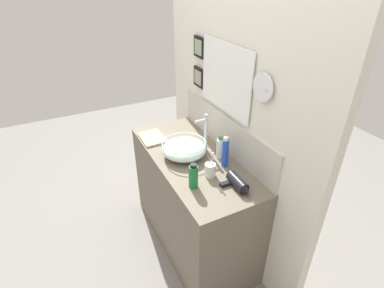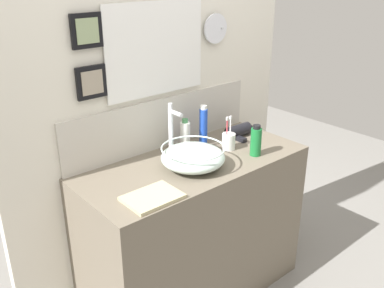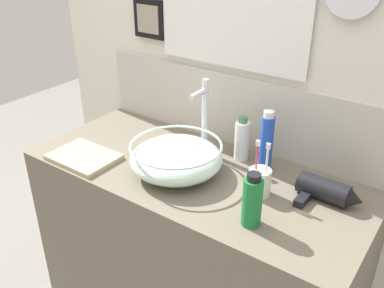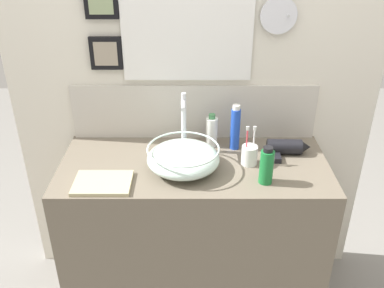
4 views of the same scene
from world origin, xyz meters
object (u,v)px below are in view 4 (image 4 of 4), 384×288
at_px(toothbrush_cup, 250,154).
at_px(shampoo_bottle, 213,131).
at_px(spray_bottle, 236,128).
at_px(lotion_bottle, 268,166).
at_px(faucet, 185,120).
at_px(hair_drier, 288,147).
at_px(hand_towel, 104,183).
at_px(glass_bowl_sink, 184,158).

relative_size(toothbrush_cup, shampoo_bottle, 1.14).
relative_size(spray_bottle, shampoo_bottle, 1.36).
distance_m(toothbrush_cup, lotion_bottle, 0.16).
xyz_separation_m(faucet, hair_drier, (0.47, -0.03, -0.13)).
distance_m(faucet, hair_drier, 0.49).
bearing_deg(hair_drier, hand_towel, -162.49).
xyz_separation_m(hair_drier, toothbrush_cup, (-0.19, -0.09, 0.01)).
distance_m(faucet, lotion_bottle, 0.44).
distance_m(hair_drier, spray_bottle, 0.25).
bearing_deg(toothbrush_cup, hair_drier, 24.68).
bearing_deg(faucet, shampoo_bottle, 21.83).
bearing_deg(spray_bottle, glass_bowl_sink, -141.46).
xyz_separation_m(hair_drier, shampoo_bottle, (-0.34, 0.08, 0.04)).
bearing_deg(spray_bottle, hand_towel, -151.46).
distance_m(glass_bowl_sink, hair_drier, 0.49).
relative_size(lotion_bottle, shampoo_bottle, 1.02).
bearing_deg(hand_towel, glass_bowl_sink, 19.89).
bearing_deg(lotion_bottle, faucet, 142.20).
bearing_deg(toothbrush_cup, hand_towel, -164.75).
relative_size(glass_bowl_sink, hand_towel, 1.33).
distance_m(hair_drier, hand_towel, 0.84).
xyz_separation_m(lotion_bottle, hand_towel, (-0.67, -0.02, -0.07)).
relative_size(glass_bowl_sink, lotion_bottle, 1.89).
bearing_deg(shampoo_bottle, hand_towel, -143.88).
bearing_deg(toothbrush_cup, spray_bottle, 110.76).
height_order(hair_drier, shampoo_bottle, shampoo_bottle).
height_order(faucet, toothbrush_cup, faucet).
relative_size(hair_drier, lotion_bottle, 1.22).
distance_m(toothbrush_cup, spray_bottle, 0.16).
xyz_separation_m(glass_bowl_sink, lotion_bottle, (0.34, -0.10, 0.02)).
relative_size(glass_bowl_sink, faucet, 1.10).
bearing_deg(hand_towel, faucet, 40.69).
xyz_separation_m(shampoo_bottle, hand_towel, (-0.46, -0.34, -0.07)).
relative_size(faucet, toothbrush_cup, 1.54).
bearing_deg(hand_towel, spray_bottle, 28.54).
xyz_separation_m(spray_bottle, hand_towel, (-0.57, -0.31, -0.10)).
bearing_deg(shampoo_bottle, lotion_bottle, -56.38).
bearing_deg(glass_bowl_sink, lotion_bottle, -16.37).
bearing_deg(spray_bottle, faucet, -174.00).
height_order(lotion_bottle, hand_towel, lotion_bottle).
height_order(hair_drier, spray_bottle, spray_bottle).
bearing_deg(spray_bottle, lotion_bottle, -70.37).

